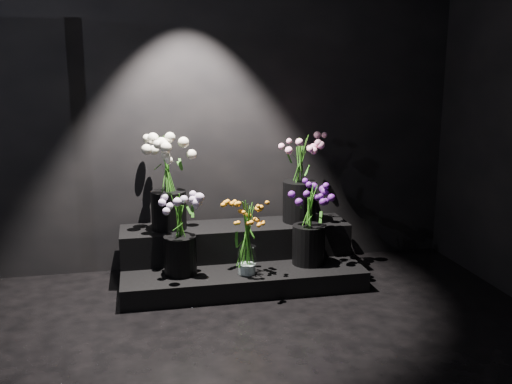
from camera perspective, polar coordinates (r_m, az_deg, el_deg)
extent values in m
plane|color=black|center=(4.56, -4.47, 9.65)|extent=(4.00, 0.00, 4.00)
cube|color=black|center=(4.42, -1.57, -8.04)|extent=(1.79, 0.80, 0.15)
cube|color=black|center=(4.54, -2.03, -4.82)|extent=(1.79, 0.40, 0.25)
cylinder|color=white|center=(4.15, -0.92, -6.81)|extent=(0.14, 0.14, 0.21)
cylinder|color=black|center=(4.17, -7.57, -6.26)|extent=(0.23, 0.23, 0.28)
cylinder|color=black|center=(4.36, 5.28, -5.25)|extent=(0.25, 0.25, 0.30)
cylinder|color=black|center=(4.41, -8.71, -1.80)|extent=(0.27, 0.27, 0.30)
cylinder|color=black|center=(4.58, 4.37, -0.95)|extent=(0.27, 0.27, 0.33)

